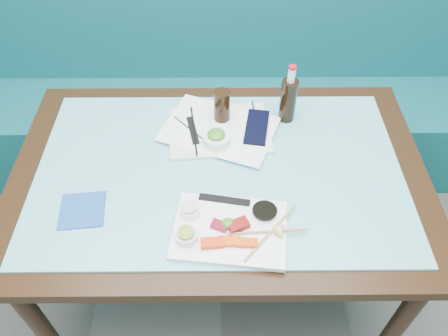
{
  "coord_description": "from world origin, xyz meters",
  "views": [
    {
      "loc": [
        0.01,
        0.47,
        1.85
      ],
      "look_at": [
        0.02,
        1.42,
        0.8
      ],
      "focal_mm": 35.0,
      "sensor_mm": 36.0,
      "label": 1
    }
  ],
  "objects_px": {
    "cola_bottle_body": "(288,101)",
    "serving_tray": "(219,130)",
    "sashimi_plate": "(230,230)",
    "cola_glass": "(222,106)",
    "dining_table": "(219,186)",
    "booth_bench": "(220,99)",
    "seaweed_bowl": "(216,139)",
    "blue_napkin": "(82,210)"
  },
  "relations": [
    {
      "from": "seaweed_bowl",
      "to": "blue_napkin",
      "type": "distance_m",
      "value": 0.5
    },
    {
      "from": "seaweed_bowl",
      "to": "cola_glass",
      "type": "distance_m",
      "value": 0.14
    },
    {
      "from": "cola_bottle_body",
      "to": "blue_napkin",
      "type": "distance_m",
      "value": 0.8
    },
    {
      "from": "dining_table",
      "to": "blue_napkin",
      "type": "height_order",
      "value": "blue_napkin"
    },
    {
      "from": "cola_bottle_body",
      "to": "cola_glass",
      "type": "bearing_deg",
      "value": -176.15
    },
    {
      "from": "cola_glass",
      "to": "blue_napkin",
      "type": "xyz_separation_m",
      "value": [
        -0.43,
        -0.41,
        -0.07
      ]
    },
    {
      "from": "sashimi_plate",
      "to": "blue_napkin",
      "type": "bearing_deg",
      "value": 176.69
    },
    {
      "from": "dining_table",
      "to": "blue_napkin",
      "type": "relative_size",
      "value": 10.25
    },
    {
      "from": "booth_bench",
      "to": "serving_tray",
      "type": "relative_size",
      "value": 8.35
    },
    {
      "from": "dining_table",
      "to": "sashimi_plate",
      "type": "xyz_separation_m",
      "value": [
        0.03,
        -0.25,
        0.1
      ]
    },
    {
      "from": "seaweed_bowl",
      "to": "blue_napkin",
      "type": "xyz_separation_m",
      "value": [
        -0.41,
        -0.28,
        -0.03
      ]
    },
    {
      "from": "booth_bench",
      "to": "sashimi_plate",
      "type": "height_order",
      "value": "booth_bench"
    },
    {
      "from": "booth_bench",
      "to": "cola_glass",
      "type": "relative_size",
      "value": 24.52
    },
    {
      "from": "sashimi_plate",
      "to": "cola_bottle_body",
      "type": "bearing_deg",
      "value": 73.46
    },
    {
      "from": "sashimi_plate",
      "to": "cola_glass",
      "type": "xyz_separation_m",
      "value": [
        -0.02,
        0.49,
        0.07
      ]
    },
    {
      "from": "sashimi_plate",
      "to": "cola_glass",
      "type": "bearing_deg",
      "value": 99.24
    },
    {
      "from": "sashimi_plate",
      "to": "serving_tray",
      "type": "distance_m",
      "value": 0.44
    },
    {
      "from": "sashimi_plate",
      "to": "booth_bench",
      "type": "bearing_deg",
      "value": 98.42
    },
    {
      "from": "seaweed_bowl",
      "to": "cola_glass",
      "type": "height_order",
      "value": "cola_glass"
    },
    {
      "from": "serving_tray",
      "to": "cola_glass",
      "type": "xyz_separation_m",
      "value": [
        0.01,
        0.05,
        0.07
      ]
    },
    {
      "from": "cola_glass",
      "to": "sashimi_plate",
      "type": "bearing_deg",
      "value": -87.54
    },
    {
      "from": "blue_napkin",
      "to": "serving_tray",
      "type": "bearing_deg",
      "value": 39.9
    },
    {
      "from": "cola_glass",
      "to": "cola_bottle_body",
      "type": "height_order",
      "value": "cola_bottle_body"
    },
    {
      "from": "seaweed_bowl",
      "to": "blue_napkin",
      "type": "height_order",
      "value": "seaweed_bowl"
    },
    {
      "from": "serving_tray",
      "to": "cola_bottle_body",
      "type": "relative_size",
      "value": 2.13
    },
    {
      "from": "booth_bench",
      "to": "cola_glass",
      "type": "xyz_separation_m",
      "value": [
        0.01,
        -0.6,
        0.46
      ]
    },
    {
      "from": "booth_bench",
      "to": "serving_tray",
      "type": "height_order",
      "value": "booth_bench"
    },
    {
      "from": "cola_glass",
      "to": "cola_bottle_body",
      "type": "distance_m",
      "value": 0.24
    },
    {
      "from": "dining_table",
      "to": "cola_bottle_body",
      "type": "height_order",
      "value": "cola_bottle_body"
    },
    {
      "from": "booth_bench",
      "to": "sashimi_plate",
      "type": "bearing_deg",
      "value": -88.36
    },
    {
      "from": "seaweed_bowl",
      "to": "cola_bottle_body",
      "type": "relative_size",
      "value": 0.56
    },
    {
      "from": "dining_table",
      "to": "sashimi_plate",
      "type": "distance_m",
      "value": 0.27
    },
    {
      "from": "dining_table",
      "to": "cola_bottle_body",
      "type": "distance_m",
      "value": 0.4
    },
    {
      "from": "booth_bench",
      "to": "dining_table",
      "type": "xyz_separation_m",
      "value": [
        0.0,
        -0.84,
        0.29
      ]
    },
    {
      "from": "booth_bench",
      "to": "blue_napkin",
      "type": "distance_m",
      "value": 1.16
    },
    {
      "from": "dining_table",
      "to": "seaweed_bowl",
      "type": "distance_m",
      "value": 0.16
    },
    {
      "from": "seaweed_bowl",
      "to": "sashimi_plate",
      "type": "bearing_deg",
      "value": -83.48
    },
    {
      "from": "booth_bench",
      "to": "seaweed_bowl",
      "type": "distance_m",
      "value": 0.84
    },
    {
      "from": "sashimi_plate",
      "to": "serving_tray",
      "type": "relative_size",
      "value": 0.92
    },
    {
      "from": "dining_table",
      "to": "cola_bottle_body",
      "type": "bearing_deg",
      "value": 45.51
    },
    {
      "from": "cola_bottle_body",
      "to": "booth_bench",
      "type": "bearing_deg",
      "value": 113.03
    },
    {
      "from": "cola_bottle_body",
      "to": "serving_tray",
      "type": "bearing_deg",
      "value": -164.06
    }
  ]
}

